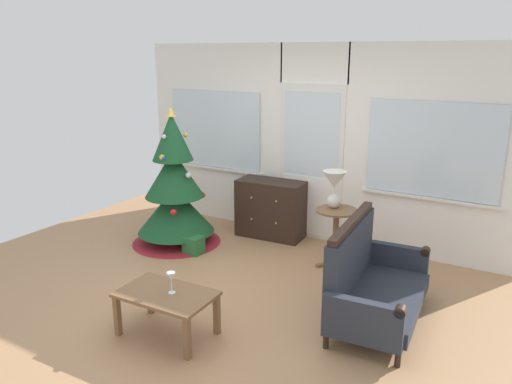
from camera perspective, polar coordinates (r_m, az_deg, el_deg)
The scene contains 10 objects.
ground_plane at distance 5.22m, azimuth -3.63°, elevation -11.99°, with size 6.76×6.76×0.00m, color #AD7F56.
back_wall_with_door at distance 6.54m, azimuth 6.52°, elevation 5.57°, with size 5.20×0.14×2.55m.
christmas_tree at distance 6.48m, azimuth -9.34°, elevation -0.18°, with size 1.16×1.16×1.78m.
dresser_cabinet at distance 6.70m, azimuth 1.72°, elevation -1.93°, with size 0.93×0.49×0.78m.
settee_sofa at distance 4.80m, azimuth 12.91°, elevation -10.01°, with size 0.82×1.47×0.96m.
side_table at distance 5.87m, azimuth 9.19°, elevation -3.81°, with size 0.50×0.48×0.68m.
table_lamp at distance 5.78m, azimuth 9.00°, elevation 0.88°, with size 0.28×0.28×0.44m.
coffee_table at distance 4.51m, azimuth -10.28°, elevation -12.01°, with size 0.86×0.55×0.41m.
wine_glass at distance 4.41m, azimuth -9.75°, elevation -9.73°, with size 0.08×0.08×0.20m.
gift_box at distance 6.27m, azimuth -7.20°, elevation -6.06°, with size 0.22×0.20×0.22m, color #266633.
Camera 1 is at (2.63, -3.80, 2.43)m, focal length 34.76 mm.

